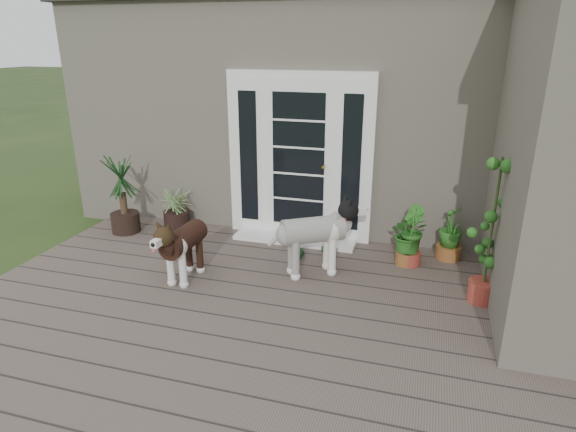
# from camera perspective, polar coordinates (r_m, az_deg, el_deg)

# --- Properties ---
(deck) EXTENTS (6.20, 4.60, 0.12)m
(deck) POSITION_cam_1_polar(r_m,az_deg,el_deg) (4.76, -3.55, -12.77)
(deck) COLOR #6B5B4C
(deck) RESTS_ON ground
(house_main) EXTENTS (7.40, 4.00, 3.10)m
(house_main) POSITION_cam_1_polar(r_m,az_deg,el_deg) (8.20, 6.58, 12.21)
(house_main) COLOR #665E54
(house_main) RESTS_ON ground
(door_unit) EXTENTS (1.90, 0.14, 2.15)m
(door_unit) POSITION_cam_1_polar(r_m,az_deg,el_deg) (6.33, 1.32, 6.82)
(door_unit) COLOR white
(door_unit) RESTS_ON deck
(door_step) EXTENTS (1.60, 0.40, 0.05)m
(door_step) POSITION_cam_1_polar(r_m,az_deg,el_deg) (6.47, 0.79, -2.67)
(door_step) COLOR white
(door_step) RESTS_ON deck
(brindle_dog) EXTENTS (0.39, 0.84, 0.69)m
(brindle_dog) POSITION_cam_1_polar(r_m,az_deg,el_deg) (5.46, -11.95, -3.88)
(brindle_dog) COLOR #321A12
(brindle_dog) RESTS_ON deck
(white_dog) EXTENTS (1.00, 0.83, 0.77)m
(white_dog) POSITION_cam_1_polar(r_m,az_deg,el_deg) (5.44, 2.88, -3.05)
(white_dog) COLOR beige
(white_dog) RESTS_ON deck
(spider_plant) EXTENTS (0.78, 0.78, 0.64)m
(spider_plant) POSITION_cam_1_polar(r_m,az_deg,el_deg) (7.00, -12.92, 1.17)
(spider_plant) COLOR #9DB16C
(spider_plant) RESTS_ON deck
(yucca) EXTENTS (0.92, 0.92, 1.06)m
(yucca) POSITION_cam_1_polar(r_m,az_deg,el_deg) (6.97, -18.72, 2.33)
(yucca) COLOR black
(yucca) RESTS_ON deck
(herb_a) EXTENTS (0.50, 0.50, 0.52)m
(herb_a) POSITION_cam_1_polar(r_m,az_deg,el_deg) (5.88, 13.67, -3.14)
(herb_a) COLOR #1E5F1B
(herb_a) RESTS_ON deck
(herb_b) EXTENTS (0.42, 0.42, 0.51)m
(herb_b) POSITION_cam_1_polar(r_m,az_deg,el_deg) (5.90, 14.04, -3.16)
(herb_b) COLOR #23631C
(herb_b) RESTS_ON deck
(herb_c) EXTENTS (0.45, 0.45, 0.51)m
(herb_c) POSITION_cam_1_polar(r_m,az_deg,el_deg) (6.18, 18.32, -2.52)
(herb_c) COLOR #255217
(herb_c) RESTS_ON deck
(sapling) EXTENTS (0.55, 0.55, 1.55)m
(sapling) POSITION_cam_1_polar(r_m,az_deg,el_deg) (5.11, 22.63, -1.51)
(sapling) COLOR #194C15
(sapling) RESTS_ON deck
(clog_left) EXTENTS (0.25, 0.29, 0.08)m
(clog_left) POSITION_cam_1_polar(r_m,az_deg,el_deg) (6.08, 4.65, -4.09)
(clog_left) COLOR #17391A
(clog_left) RESTS_ON deck
(clog_right) EXTENTS (0.13, 0.26, 0.08)m
(clog_right) POSITION_cam_1_polar(r_m,az_deg,el_deg) (5.97, 1.18, -4.52)
(clog_right) COLOR #173A1E
(clog_right) RESTS_ON deck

